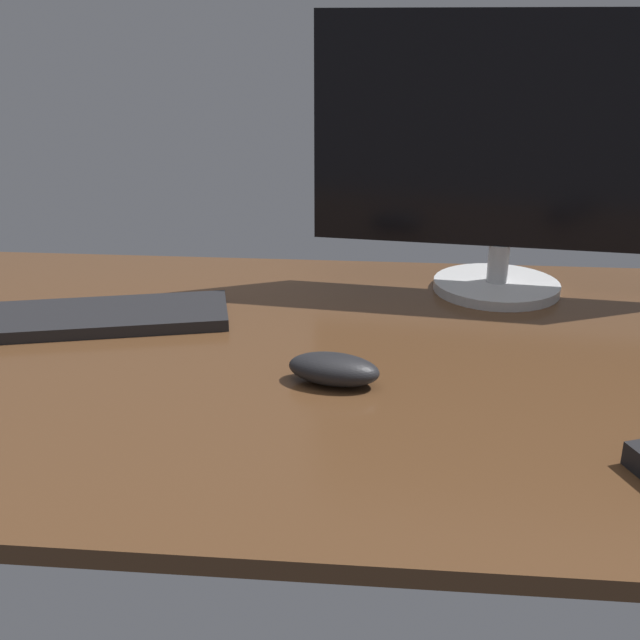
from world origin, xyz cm
name	(u,v)px	position (x,y,z in cm)	size (l,w,h in cm)	color
desk	(347,361)	(0.00, 0.00, 1.00)	(140.00, 84.00, 2.00)	#4C301C
monitor	(508,155)	(22.60, 27.56, 23.77)	(59.55, 20.15, 42.63)	silver
keyboard	(89,317)	(-37.89, 7.73, 2.87)	(39.75, 13.12, 1.73)	black
computer_mouse	(334,369)	(-1.15, -8.89, 3.86)	(11.22, 5.64, 3.72)	black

